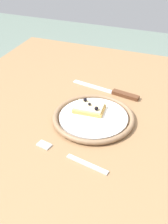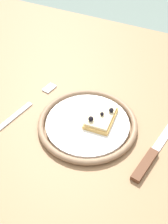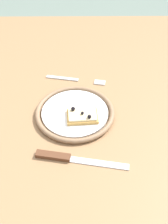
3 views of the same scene
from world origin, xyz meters
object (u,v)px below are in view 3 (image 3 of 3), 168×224
Objects in this scene: dining_table at (82,118)px; pizza_slice_near at (81,115)px; plate at (75,113)px; fork at (76,80)px; knife at (65,158)px.

dining_table is 0.12m from pizza_slice_near.
dining_table is 4.91× the size of plate.
fork is (-0.16, 0.00, -0.01)m from plate.
pizza_slice_near is at bearing -1.78° from dining_table.
knife is (0.14, -0.04, -0.02)m from pizza_slice_near.
plate is 0.16m from fork.
knife is (0.22, -0.04, 0.08)m from dining_table.
pizza_slice_near is at bearing 39.05° from plate.
plate is 2.53× the size of pizza_slice_near.
fork is (-0.33, 0.02, -0.00)m from knife.
dining_table is at bearing 158.20° from plate.
plate is 1.17× the size of fork.
fork is at bearing -174.62° from pizza_slice_near.
fork is at bearing 179.40° from plate.
plate reaches higher than knife.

